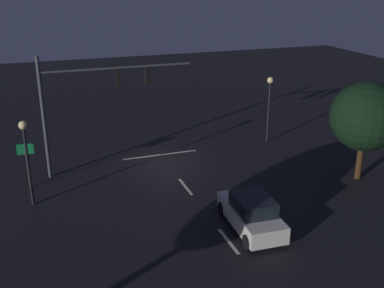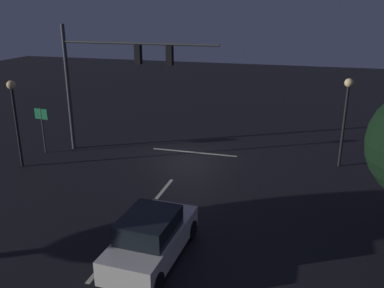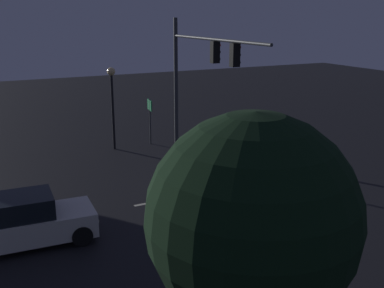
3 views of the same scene
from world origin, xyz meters
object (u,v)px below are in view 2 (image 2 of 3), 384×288
(route_sign, at_px, (42,121))
(car_approaching, at_px, (151,238))
(street_lamp_left_kerb, at_px, (346,105))
(street_lamp_right_kerb, at_px, (14,107))
(traffic_signal_assembly, at_px, (112,68))

(route_sign, bearing_deg, car_approaching, 139.85)
(street_lamp_left_kerb, relative_size, street_lamp_right_kerb, 1.02)
(traffic_signal_assembly, height_order, street_lamp_left_kerb, traffic_signal_assembly)
(street_lamp_right_kerb, xyz_separation_m, route_sign, (0.10, -2.20, -1.32))
(route_sign, bearing_deg, traffic_signal_assembly, -163.86)
(traffic_signal_assembly, height_order, street_lamp_right_kerb, traffic_signal_assembly)
(car_approaching, height_order, route_sign, route_sign)
(street_lamp_left_kerb, bearing_deg, route_sign, 8.33)
(street_lamp_left_kerb, xyz_separation_m, street_lamp_right_kerb, (16.09, 4.57, -0.06))
(traffic_signal_assembly, distance_m, car_approaching, 11.67)
(traffic_signal_assembly, bearing_deg, street_lamp_left_kerb, -174.27)
(traffic_signal_assembly, height_order, route_sign, traffic_signal_assembly)
(car_approaching, bearing_deg, route_sign, -40.15)
(car_approaching, distance_m, street_lamp_right_kerb, 11.55)
(street_lamp_left_kerb, distance_m, street_lamp_right_kerb, 16.72)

